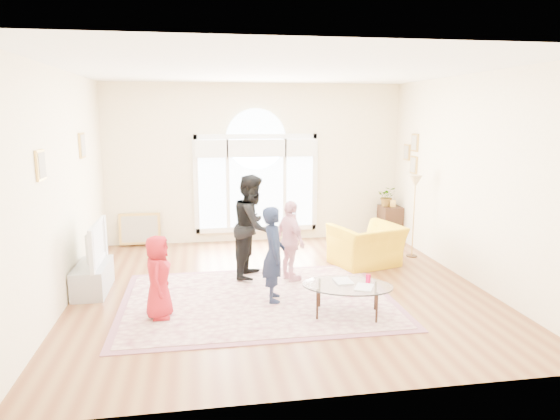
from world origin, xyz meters
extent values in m
plane|color=brown|center=(0.00, 0.00, 0.00)|extent=(6.00, 6.00, 0.00)
plane|color=#F7E8C2|center=(0.00, 3.00, 1.60)|extent=(6.00, 0.00, 6.00)
plane|color=#F7E8C2|center=(0.00, -3.00, 1.60)|extent=(6.00, 0.00, 6.00)
plane|color=#F7E8C2|center=(-3.00, 0.00, 1.60)|extent=(0.00, 6.00, 6.00)
plane|color=#F7E8C2|center=(3.00, 0.00, 1.60)|extent=(0.00, 6.00, 6.00)
plane|color=white|center=(0.00, 0.00, 3.20)|extent=(6.00, 6.00, 0.00)
cube|color=white|center=(0.00, 2.96, 0.25)|extent=(2.50, 0.08, 0.10)
cube|color=white|center=(0.00, 2.96, 2.15)|extent=(2.50, 0.08, 0.10)
cube|color=white|center=(-1.22, 2.96, 1.20)|extent=(0.10, 0.08, 2.00)
cube|color=white|center=(1.22, 2.96, 1.20)|extent=(0.10, 0.08, 2.00)
cube|color=#C6E2FF|center=(-0.90, 2.96, 1.20)|extent=(0.55, 0.02, 1.80)
cube|color=#C6E2FF|center=(0.90, 2.96, 1.20)|extent=(0.55, 0.02, 1.80)
cube|color=#C6E2FF|center=(0.00, 2.96, 1.20)|extent=(1.10, 0.02, 1.80)
cylinder|color=#C6E2FF|center=(0.00, 2.96, 2.10)|extent=(1.20, 0.02, 1.20)
cube|color=white|center=(-0.59, 2.95, 1.20)|extent=(0.07, 0.04, 1.80)
cube|color=white|center=(0.59, 2.95, 1.20)|extent=(0.07, 0.04, 1.80)
cube|color=white|center=(-0.90, 2.88, 1.92)|extent=(0.65, 0.12, 0.35)
cube|color=white|center=(0.00, 2.88, 1.92)|extent=(1.20, 0.12, 0.35)
cube|color=white|center=(0.90, 2.88, 1.92)|extent=(0.65, 0.12, 0.35)
cube|color=tan|center=(-2.98, 1.30, 2.10)|extent=(0.03, 0.34, 0.40)
cube|color=#ADA38E|center=(-2.96, 1.30, 2.10)|extent=(0.01, 0.28, 0.34)
cube|color=tan|center=(-2.98, -0.90, 2.00)|extent=(0.03, 0.30, 0.36)
cube|color=#ADA38E|center=(-2.96, -0.90, 2.00)|extent=(0.01, 0.24, 0.30)
cube|color=tan|center=(2.98, 2.05, 2.05)|extent=(0.03, 0.28, 0.34)
cube|color=#ADA38E|center=(2.96, 2.05, 2.05)|extent=(0.01, 0.22, 0.28)
cube|color=tan|center=(2.98, 2.05, 1.62)|extent=(0.03, 0.28, 0.34)
cube|color=#ADA38E|center=(2.96, 2.05, 1.62)|extent=(0.01, 0.22, 0.28)
cube|color=tan|center=(2.98, 2.40, 1.84)|extent=(0.03, 0.26, 0.32)
cube|color=#ADA38E|center=(2.96, 2.40, 1.84)|extent=(0.01, 0.20, 0.26)
cube|color=#C7AF98|center=(-0.38, -0.44, 0.01)|extent=(3.60, 2.60, 0.02)
cube|color=#84505E|center=(-0.38, -0.44, 0.01)|extent=(3.80, 2.80, 0.01)
cube|color=#9B9FA4|center=(-2.75, 0.30, 0.21)|extent=(0.45, 1.00, 0.42)
imported|color=black|center=(-2.75, 0.30, 0.73)|extent=(0.14, 1.09, 0.63)
cube|color=#5EC9D2|center=(-2.66, 0.30, 0.73)|extent=(0.02, 0.89, 0.51)
ellipsoid|color=silver|center=(0.70, -1.17, 0.41)|extent=(1.34, 1.07, 0.02)
cylinder|color=black|center=(1.11, -1.09, 0.20)|extent=(0.03, 0.03, 0.40)
cylinder|color=black|center=(0.41, -0.86, 0.20)|extent=(0.03, 0.03, 0.40)
cylinder|color=black|center=(0.99, -1.49, 0.20)|extent=(0.03, 0.03, 0.40)
cylinder|color=black|center=(0.28, -1.26, 0.20)|extent=(0.03, 0.03, 0.40)
imported|color=#B2A58C|center=(0.56, -1.08, 0.43)|extent=(0.23, 0.30, 0.03)
imported|color=#B2A58C|center=(0.77, -1.29, 0.43)|extent=(0.32, 0.36, 0.02)
cylinder|color=#CE0942|center=(0.98, -1.15, 0.48)|extent=(0.07, 0.07, 0.12)
imported|color=gold|center=(1.67, 0.91, 0.36)|extent=(1.33, 1.24, 0.71)
cube|color=black|center=(2.78, 2.65, 0.35)|extent=(0.40, 0.50, 0.70)
cylinder|color=black|center=(2.69, 1.30, 0.01)|extent=(0.20, 0.20, 0.02)
cylinder|color=#AD8842|center=(2.69, 1.30, 0.68)|extent=(0.02, 0.02, 1.35)
cone|color=#CCB284|center=(2.69, 1.30, 1.40)|extent=(0.31, 0.31, 0.22)
cylinder|color=white|center=(2.70, 2.65, 0.35)|extent=(0.20, 0.20, 0.70)
imported|color=#33722D|center=(2.70, 2.65, 0.91)|extent=(0.46, 0.44, 0.41)
cube|color=tan|center=(-2.35, 2.90, 0.00)|extent=(0.80, 0.14, 0.62)
imported|color=maroon|center=(-1.70, -0.88, 0.56)|extent=(0.38, 0.55, 1.08)
imported|color=#161F38|center=(-0.17, -0.51, 0.69)|extent=(0.36, 0.51, 1.33)
imported|color=black|center=(-0.34, 0.61, 0.84)|extent=(0.85, 0.96, 1.64)
imported|color=#F0AAB8|center=(0.22, 0.30, 0.65)|extent=(0.54, 0.80, 1.26)
camera|label=1|loc=(-1.15, -7.09, 2.58)|focal=32.00mm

